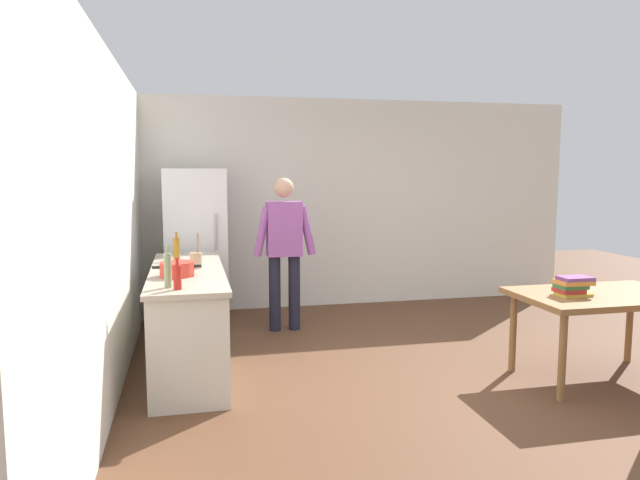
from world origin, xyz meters
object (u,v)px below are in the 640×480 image
cooking_pot (177,269)px  utensil_jar (196,260)px  refrigerator (196,247)px  bottle_vinegar_tall (168,270)px  dining_table (601,302)px  bottle_sauce_red (177,277)px  book_stack (572,286)px  bottle_oil_amber (177,249)px  person (284,243)px

cooking_pot → utensil_jar: bearing=66.7°
refrigerator → bottle_vinegar_tall: size_ratio=5.62×
dining_table → bottle_sauce_red: size_ratio=5.83×
cooking_pot → utensil_jar: size_ratio=1.25×
cooking_pot → bottle_sauce_red: 0.57m
cooking_pot → book_stack: cooking_pot is taller
dining_table → cooking_pot: 3.57m
refrigerator → dining_table: 4.27m
dining_table → bottle_oil_amber: bottle_oil_amber is taller
utensil_jar → bottle_vinegar_tall: (-0.22, -0.86, 0.06)m
bottle_vinegar_tall → book_stack: bottle_vinegar_tall is taller
utensil_jar → cooking_pot: bearing=-113.3°
person → cooking_pot: person is taller
dining_table → bottle_vinegar_tall: 3.57m
refrigerator → bottle_oil_amber: bearing=-100.8°
refrigerator → cooking_pot: size_ratio=4.50×
bottle_sauce_red → book_stack: size_ratio=0.87×
utensil_jar → bottle_vinegar_tall: 0.88m
person → bottle_sauce_red: 2.25m
person → bottle_oil_amber: size_ratio=6.07×
bottle_sauce_red → dining_table: bearing=-3.2°
dining_table → book_stack: bearing=-173.7°
person → cooking_pot: (-1.13, -1.38, -0.02)m
dining_table → bottle_oil_amber: bearing=154.5°
utensil_jar → bottle_oil_amber: 0.56m
dining_table → cooking_pot: cooking_pot is taller
bottle_vinegar_tall → dining_table: bearing=-4.6°
person → cooking_pot: size_ratio=4.25×
person → cooking_pot: bearing=-129.3°
bottle_sauce_red → utensil_jar: bearing=81.1°
bottle_oil_amber → bottle_vinegar_tall: size_ratio=0.88×
person → dining_table: person is taller
refrigerator → person: (0.95, -0.55, 0.08)m
refrigerator → book_stack: 4.05m
utensil_jar → bottle_oil_amber: bearing=108.8°
person → book_stack: bearing=-46.9°
utensil_jar → bottle_oil_amber: size_ratio=1.14×
bottle_sauce_red → bottle_vinegar_tall: (-0.07, 0.09, 0.04)m
refrigerator → cooking_pot: bearing=-95.3°
person → book_stack: size_ratio=6.18×
person → utensil_jar: (-0.97, -1.01, 0.00)m
refrigerator → bottle_oil_amber: refrigerator is taller
refrigerator → cooking_pot: 1.95m
bottle_sauce_red → refrigerator: bearing=86.2°
utensil_jar → bottle_oil_amber: (-0.18, 0.53, 0.04)m
person → bottle_oil_amber: person is taller
utensil_jar → book_stack: (3.01, -1.18, -0.14)m
person → bottle_sauce_red: (-1.12, -1.95, 0.02)m
book_stack → bottle_sauce_red: bearing=175.8°
bottle_vinegar_tall → book_stack: 3.25m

